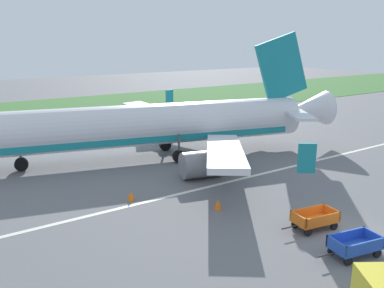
{
  "coord_description": "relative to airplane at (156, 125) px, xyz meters",
  "views": [
    {
      "loc": [
        -19.1,
        -12.68,
        10.52
      ],
      "look_at": [
        -1.77,
        12.59,
        2.8
      ],
      "focal_mm": 38.66,
      "sensor_mm": 36.0,
      "label": 1
    }
  ],
  "objects": [
    {
      "name": "baggage_cart_nearest",
      "position": [
        -0.7,
        -21.18,
        -2.45
      ],
      "size": [
        3.63,
        1.85,
        1.07
      ],
      "color": "#234CB2",
      "rests_on": "ground"
    },
    {
      "name": "baggage_cart_second_in_row",
      "position": [
        0.13,
        -18.0,
        -2.45
      ],
      "size": [
        3.62,
        1.8,
        1.07
      ],
      "color": "orange",
      "rests_on": "ground"
    },
    {
      "name": "traffic_cone_near_plane",
      "position": [
        -2.67,
        -12.63,
        -2.72
      ],
      "size": [
        0.51,
        0.51,
        0.67
      ],
      "primitive_type": "cone",
      "color": "orange",
      "rests_on": "ground"
    },
    {
      "name": "apron_stripe",
      "position": [
        1.1,
        -8.99,
        -3.05
      ],
      "size": [
        120.0,
        0.36,
        0.01
      ],
      "primitive_type": "cube",
      "color": "silver",
      "rests_on": "ground"
    },
    {
      "name": "grass_strip",
      "position": [
        1.1,
        30.85,
        -3.02
      ],
      "size": [
        220.0,
        28.0,
        0.06
      ],
      "primitive_type": "cube",
      "color": "#3D7033",
      "rests_on": "ground"
    },
    {
      "name": "ground_plane",
      "position": [
        1.1,
        -19.35,
        -3.05
      ],
      "size": [
        220.0,
        220.0,
        0.0
      ],
      "primitive_type": "plane",
      "color": "slate"
    },
    {
      "name": "traffic_cone_mid_apron",
      "position": [
        -6.59,
        -8.11,
        -2.73
      ],
      "size": [
        0.49,
        0.49,
        0.65
      ],
      "primitive_type": "cone",
      "color": "orange",
      "rests_on": "ground"
    },
    {
      "name": "airplane",
      "position": [
        0.0,
        0.0,
        0.0
      ],
      "size": [
        37.17,
        30.12,
        11.34
      ],
      "color": "silver",
      "rests_on": "ground"
    }
  ]
}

